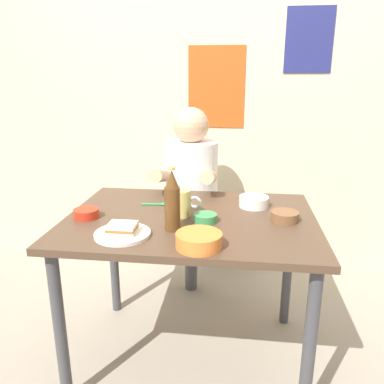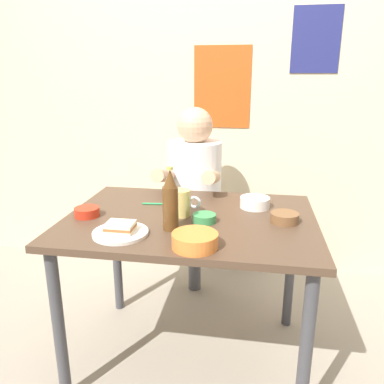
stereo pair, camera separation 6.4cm
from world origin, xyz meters
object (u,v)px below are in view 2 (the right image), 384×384
Objects in this scene: stool at (195,239)px; plate_orange at (121,233)px; dining_table at (190,236)px; beer_mug at (182,203)px; person_seated at (195,176)px; sauce_bowl_chili at (87,211)px; beer_bottle at (170,202)px; sandwich at (120,227)px.

plate_orange is at bearing -100.40° from stool.
beer_mug reaches higher than dining_table.
plate_orange is 1.75× the size of beer_mug.
plate_orange is at bearing -100.54° from person_seated.
plate_orange is at bearing -134.78° from dining_table.
plate_orange is 0.28m from sauce_bowl_chili.
beer_bottle is (-0.02, -0.16, 0.06)m from beer_mug.
plate_orange is 0.02m from sandwich.
dining_table is at bearing -82.78° from person_seated.
dining_table is 8.73× the size of beer_mug.
beer_mug is (0.04, -0.62, 0.45)m from stool.
dining_table is 5.00× the size of plate_orange.
dining_table is 0.27m from beer_bottle.
stool is at bearing 90.00° from person_seated.
beer_mug is at bearing 51.11° from plate_orange.
sandwich is (-0.24, -0.24, 0.13)m from dining_table.
beer_bottle is at bearing -12.30° from sauce_bowl_chili.
plate_orange is 2.00× the size of sandwich.
beer_mug is (0.20, 0.25, 0.03)m from sandwich.
sandwich is 0.32m from beer_mug.
plate_orange is (-0.24, -0.24, 0.10)m from dining_table.
person_seated is 0.78m from beer_bottle.
beer_mug is (0.04, -0.61, 0.03)m from person_seated.
stool is (-0.08, 0.63, -0.30)m from dining_table.
person_seated is 0.78m from sauce_bowl_chili.
person_seated is 6.54× the size of sandwich.
plate_orange is at bearing -90.00° from sandwich.
dining_table is at bearing -82.90° from stool.
beer_mug reaches higher than sauce_bowl_chili.
person_seated reaches higher than stool.
sauce_bowl_chili is (-0.38, -0.69, -0.00)m from person_seated.
sandwich is at bearing 90.00° from plate_orange.
person_seated is (0.00, -0.01, 0.42)m from stool.
person_seated is 5.71× the size of beer_mug.
beer_bottle is at bearing -88.21° from stool.
beer_bottle is 2.38× the size of sauce_bowl_chili.
sandwich is at bearing -128.89° from beer_mug.
sauce_bowl_chili is at bearing 141.42° from sandwich.
sauce_bowl_chili is at bearing -118.75° from person_seated.
sauce_bowl_chili is (-0.45, -0.07, 0.12)m from dining_table.
plate_orange is 2.00× the size of sauce_bowl_chili.
beer_mug reaches higher than sandwich.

